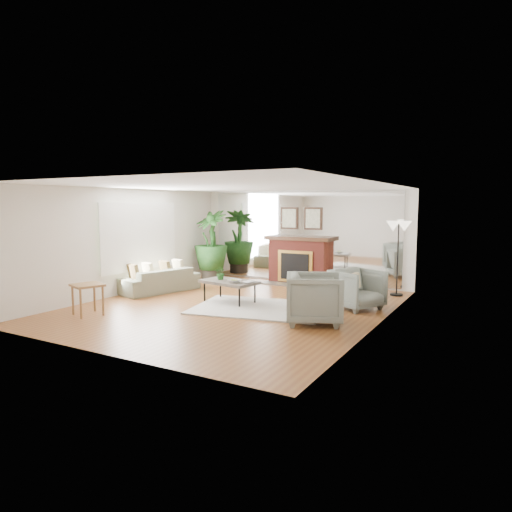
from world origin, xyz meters
The scene contains 18 objects.
ground centered at (0.00, 0.00, 0.00)m, with size 7.00×7.00×0.00m, color brown.
wall_left centered at (-2.99, 0.00, 1.25)m, with size 0.02×7.00×2.50m, color silver.
wall_right centered at (2.99, 0.00, 1.25)m, with size 0.02×7.00×2.50m, color silver.
wall_back centered at (0.00, 3.49, 1.25)m, with size 6.00×0.02×2.50m, color silver.
mirror_panel centered at (0.00, 3.47, 1.25)m, with size 5.40×0.04×2.40m, color silver.
window_panel centered at (-2.96, 0.40, 1.35)m, with size 0.04×2.40×1.50m, color #B2E09E.
fireplace centered at (0.00, 3.26, 0.66)m, with size 1.85×0.83×2.05m.
area_rug centered at (0.56, 0.10, 0.01)m, with size 2.64×1.88×0.03m, color beige.
coffee_table centered at (-0.29, 0.28, 0.45)m, with size 1.32×0.90×0.49m.
sofa centered at (-2.45, 0.51, 0.29)m, with size 1.96×0.76×0.57m, color gray.
armchair_back centered at (2.29, 1.08, 0.41)m, with size 0.87×0.89×0.81m, color slate.
armchair_front centered at (1.97, -0.41, 0.45)m, with size 0.96×0.99×0.90m, color slate.
side_table centered at (-2.06, -1.99, 0.51)m, with size 0.68×0.68×0.61m.
potted_ficus centered at (-2.45, 2.69, 1.05)m, with size 1.10×1.10×1.96m.
floor_lamp centered at (2.70, 2.87, 1.49)m, with size 0.57×0.32×1.75m.
tabletop_plant centered at (-0.51, 0.30, 0.63)m, with size 0.26×0.23×0.29m, color #306726.
fruit_bowl centered at (-0.06, 0.12, 0.52)m, with size 0.27×0.27×0.07m, color #99673D.
book centered at (0.09, 0.29, 0.50)m, with size 0.20×0.27×0.02m, color #99673D.
Camera 1 is at (4.99, -7.91, 2.12)m, focal length 32.00 mm.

